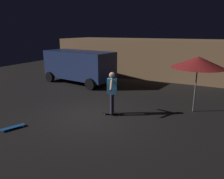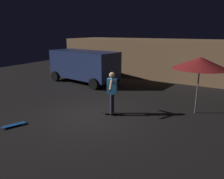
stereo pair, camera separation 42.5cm
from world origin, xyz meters
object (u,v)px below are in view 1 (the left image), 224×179
(parked_van, at_px, (79,65))
(skateboard_spare, at_px, (13,127))
(skateboard_ridden, at_px, (112,113))
(patio_umbrella, at_px, (198,62))
(skater, at_px, (112,90))

(parked_van, relative_size, skateboard_spare, 6.06)
(parked_van, xyz_separation_m, skateboard_spare, (1.93, -6.74, -1.11))
(skateboard_ridden, height_order, skateboard_spare, same)
(parked_van, distance_m, patio_umbrella, 7.66)
(skateboard_spare, bearing_deg, parked_van, 106.00)
(skateboard_spare, bearing_deg, patio_umbrella, 40.33)
(skateboard_ridden, distance_m, skateboard_spare, 3.66)
(skateboard_ridden, xyz_separation_m, skater, (0.00, 0.00, 0.98))
(parked_van, relative_size, patio_umbrella, 2.10)
(patio_umbrella, relative_size, skateboard_ridden, 2.88)
(patio_umbrella, bearing_deg, skateboard_ridden, -147.42)
(parked_van, xyz_separation_m, patio_umbrella, (7.29, -2.19, 0.91))
(parked_van, height_order, patio_umbrella, patio_umbrella)
(skateboard_ridden, relative_size, skateboard_spare, 1.00)
(patio_umbrella, distance_m, skater, 3.58)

